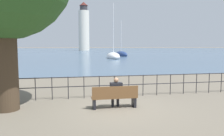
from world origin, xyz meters
TOP-DOWN VIEW (x-y plane):
  - ground_plane at (0.00, 0.00)m, footprint 1000.00×1000.00m
  - harbor_water at (0.00, 159.17)m, footprint 600.00×300.00m
  - park_bench at (0.00, -0.06)m, footprint 1.83×0.45m
  - seated_person_left at (0.07, 0.01)m, footprint 0.48×0.35m
  - promenade_railing at (-0.00, 1.82)m, footprint 15.36×0.04m
  - sailboat_2 at (10.88, 45.25)m, footprint 3.20×6.30m
  - sailboat_4 at (6.93, 35.36)m, footprint 2.83×7.65m
  - harbor_lighthouse at (6.17, 117.36)m, footprint 6.04×6.04m

SIDE VIEW (x-z plane):
  - ground_plane at x=0.00m, z-range 0.00..0.00m
  - harbor_water at x=0.00m, z-range 0.00..0.01m
  - sailboat_2 at x=10.88m, z-range -4.28..5.06m
  - sailboat_4 at x=6.93m, z-range -5.39..6.18m
  - park_bench at x=0.00m, z-range -0.02..0.88m
  - seated_person_left at x=0.07m, z-range 0.06..1.28m
  - promenade_railing at x=0.00m, z-range 0.17..1.22m
  - harbor_lighthouse at x=6.17m, z-range -0.95..26.27m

